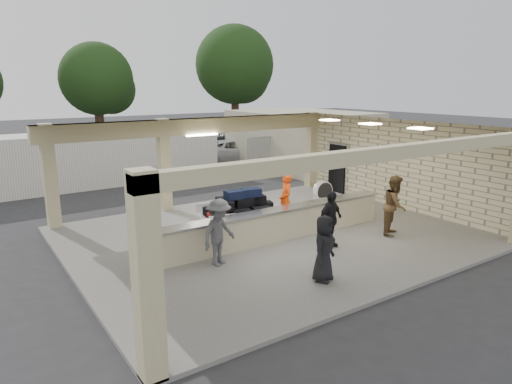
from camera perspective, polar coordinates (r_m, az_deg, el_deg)
ground at (r=14.62m, az=1.71°, el=-5.73°), size 120.00×120.00×0.00m
pavilion at (r=14.89m, az=0.92°, el=0.02°), size 12.01×10.00×3.55m
baggage_counter at (r=14.06m, az=2.91°, el=-4.02°), size 8.20×0.58×0.98m
luggage_cart at (r=14.36m, az=-2.08°, el=-2.34°), size 2.78×2.04×1.47m
drum_fan at (r=18.54m, az=8.34°, el=0.10°), size 0.83×0.45×0.90m
baggage_handler at (r=15.05m, az=3.72°, el=-1.10°), size 0.60×0.77×1.87m
passenger_a at (r=15.05m, az=16.97°, el=-1.59°), size 1.00×0.81×1.90m
passenger_b at (r=13.45m, az=9.27°, el=-3.40°), size 1.03×0.50×1.68m
passenger_c at (r=12.01m, az=-4.64°, el=-5.05°), size 1.22×0.81×1.79m
passenger_d at (r=11.17m, az=8.48°, el=-6.99°), size 0.86×0.64×1.64m
car_white_a at (r=28.94m, az=-2.61°, el=5.18°), size 5.36×3.79×1.39m
car_white_b at (r=31.51m, az=3.39°, el=5.79°), size 4.47×2.35×1.34m
car_dark at (r=30.30m, az=-2.99°, el=5.74°), size 5.06×3.20×1.59m
container_white at (r=23.44m, az=-18.95°, el=4.02°), size 11.88×2.64×2.56m
fence at (r=28.05m, az=9.34°, el=5.50°), size 12.06×0.06×2.03m
tree_mid at (r=38.80m, az=-18.90°, el=12.88°), size 6.00×5.60×8.00m
tree_right at (r=42.75m, az=-2.42°, el=15.21°), size 7.20×7.00×10.00m
adjacent_building at (r=27.74m, az=5.69°, el=6.67°), size 6.00×8.00×3.20m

